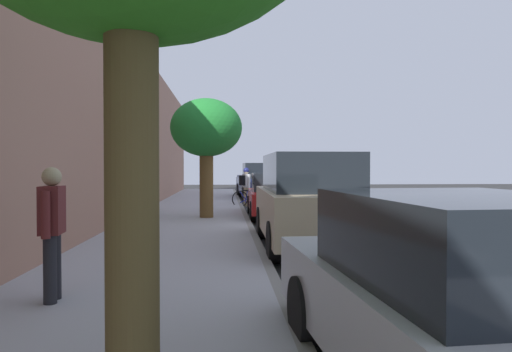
{
  "coord_description": "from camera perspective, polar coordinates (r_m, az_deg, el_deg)",
  "views": [
    {
      "loc": [
        2.55,
        14.37,
        1.71
      ],
      "look_at": [
        1.18,
        -5.25,
        1.35
      ],
      "focal_mm": 32.21,
      "sensor_mm": 36.0,
      "label": 1
    }
  ],
  "objects": [
    {
      "name": "curb_edge",
      "position": [
        14.48,
        -1.15,
        -5.47
      ],
      "size": [
        0.16,
        39.63,
        0.13
      ],
      "primitive_type": "cube",
      "color": "gray",
      "rests_on": "ground"
    },
    {
      "name": "parked_suv_tan_mid",
      "position": [
        9.71,
        6.5,
        -2.98
      ],
      "size": [
        2.0,
        4.72,
        1.99
      ],
      "color": "tan",
      "rests_on": "ground"
    },
    {
      "name": "lane_stripe_centre",
      "position": [
        15.38,
        17.84,
        -5.37
      ],
      "size": [
        0.14,
        40.0,
        0.01
      ],
      "color": "white",
      "rests_on": "ground"
    },
    {
      "name": "sidewalk",
      "position": [
        14.51,
        -8.63,
        -5.47
      ],
      "size": [
        3.61,
        39.63,
        0.13
      ],
      "primitive_type": "cube",
      "color": "#A1A1A7",
      "rests_on": "ground"
    },
    {
      "name": "lane_stripe_bike_edge",
      "position": [
        14.63,
        4.64,
        -5.64
      ],
      "size": [
        0.12,
        39.63,
        0.01
      ],
      "primitive_type": "cube",
      "color": "white",
      "rests_on": "ground"
    },
    {
      "name": "parked_sedan_red_second",
      "position": [
        15.69,
        2.42,
        -2.45
      ],
      "size": [
        1.92,
        4.44,
        1.52
      ],
      "color": "maroon",
      "rests_on": "ground"
    },
    {
      "name": "ground",
      "position": [
        14.69,
        6.06,
        -5.63
      ],
      "size": [
        63.41,
        63.41,
        0.0
      ],
      "primitive_type": "plane",
      "color": "#292929"
    },
    {
      "name": "cyclist_with_backpack",
      "position": [
        20.3,
        -1.29,
        -0.83
      ],
      "size": [
        0.5,
        0.58,
        1.71
      ],
      "color": "#C6B284",
      "rests_on": "ground"
    },
    {
      "name": "parked_pickup_dark_blue_nearest",
      "position": [
        24.99,
        0.27,
        -0.81
      ],
      "size": [
        2.25,
        5.4,
        1.95
      ],
      "color": "navy",
      "rests_on": "ground"
    },
    {
      "name": "pedestrian_on_phone",
      "position": [
        5.94,
        -24.0,
        -5.71
      ],
      "size": [
        0.26,
        0.62,
        1.58
      ],
      "color": "black",
      "rests_on": "sidewalk"
    },
    {
      "name": "bicycle_at_curb",
      "position": [
        19.91,
        -0.59,
        -2.77
      ],
      "size": [
        1.71,
        0.6,
        0.77
      ],
      "color": "black",
      "rests_on": "ground"
    },
    {
      "name": "building_facade",
      "position": [
        14.78,
        -16.67,
        6.13
      ],
      "size": [
        0.5,
        39.63,
        6.06
      ],
      "primitive_type": "cube",
      "color": "#A77862",
      "rests_on": "ground"
    },
    {
      "name": "street_tree_near_cyclist",
      "position": [
        14.68,
        -6.19,
        5.72
      ],
      "size": [
        2.27,
        2.27,
        3.77
      ],
      "color": "brown",
      "rests_on": "sidewalk"
    },
    {
      "name": "parked_sedan_silver_far",
      "position": [
        3.59,
        24.79,
        -14.46
      ],
      "size": [
        2.06,
        4.51,
        1.52
      ],
      "color": "#B7BABF",
      "rests_on": "ground"
    }
  ]
}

